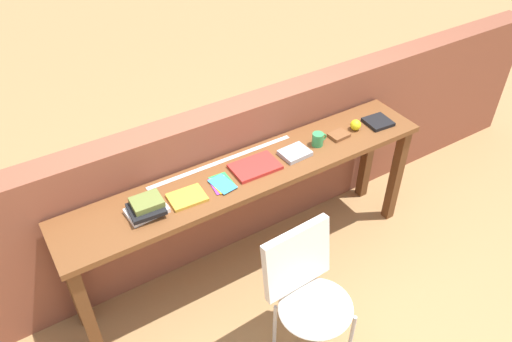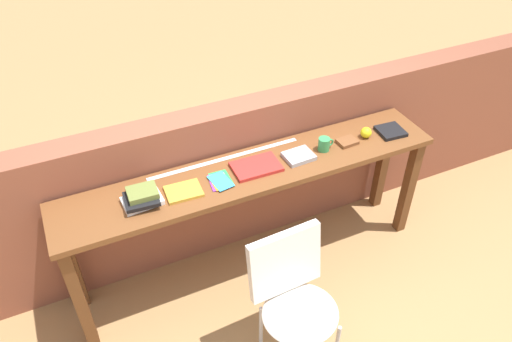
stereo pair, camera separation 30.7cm
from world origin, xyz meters
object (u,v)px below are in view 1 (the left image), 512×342
object	(u,v)px
leather_journal_brown	(339,135)
magazine_cycling	(187,197)
chair_white_moulded	(309,291)
pamphlet_pile_colourful	(222,184)
mug	(318,139)
book_stack_leftmost	(147,207)
book_repair_rightmost	(378,122)
sports_ball_small	(356,125)
book_open_centre	(255,167)

from	to	relation	value
leather_journal_brown	magazine_cycling	bearing A→B (deg)	178.06
chair_white_moulded	pamphlet_pile_colourful	distance (m)	0.81
mug	book_stack_leftmost	bearing A→B (deg)	-179.43
mug	book_repair_rightmost	world-z (taller)	mug
chair_white_moulded	pamphlet_pile_colourful	xyz separation A→B (m)	(-0.15, 0.71, 0.36)
leather_journal_brown	book_stack_leftmost	bearing A→B (deg)	177.43
chair_white_moulded	book_stack_leftmost	world-z (taller)	book_stack_leftmost
magazine_cycling	book_repair_rightmost	world-z (taller)	book_repair_rightmost
sports_ball_small	book_repair_rightmost	size ratio (longest dim) A/B	0.43
pamphlet_pile_colourful	chair_white_moulded	bearing A→B (deg)	-77.80
magazine_cycling	book_repair_rightmost	size ratio (longest dim) A/B	1.21
book_open_centre	pamphlet_pile_colourful	bearing A→B (deg)	-171.90
pamphlet_pile_colourful	book_stack_leftmost	bearing A→B (deg)	178.99
pamphlet_pile_colourful	book_repair_rightmost	distance (m)	1.26
chair_white_moulded	book_open_centre	distance (m)	0.83
book_stack_leftmost	book_repair_rightmost	distance (m)	1.73
magazine_cycling	book_open_centre	world-z (taller)	book_open_centre
chair_white_moulded	mug	distance (m)	1.02
pamphlet_pile_colourful	book_repair_rightmost	world-z (taller)	book_repair_rightmost
chair_white_moulded	leather_journal_brown	world-z (taller)	leather_journal_brown
magazine_cycling	pamphlet_pile_colourful	xyz separation A→B (m)	(0.23, 0.00, -0.00)
book_repair_rightmost	pamphlet_pile_colourful	bearing A→B (deg)	-175.61
chair_white_moulded	magazine_cycling	xyz separation A→B (m)	(-0.39, 0.70, 0.36)
book_stack_leftmost	book_repair_rightmost	bearing A→B (deg)	-0.33
book_stack_leftmost	mug	bearing A→B (deg)	0.57
book_stack_leftmost	sports_ball_small	distance (m)	1.55
book_stack_leftmost	sports_ball_small	xyz separation A→B (m)	(1.55, 0.02, -0.00)
sports_ball_small	magazine_cycling	bearing A→B (deg)	-178.74
chair_white_moulded	pamphlet_pile_colourful	size ratio (longest dim) A/B	4.53
chair_white_moulded	sports_ball_small	xyz separation A→B (m)	(0.92, 0.73, 0.39)
chair_white_moulded	sports_ball_small	distance (m)	1.24
book_stack_leftmost	book_open_centre	size ratio (longest dim) A/B	0.77
leather_journal_brown	book_open_centre	bearing A→B (deg)	176.07
book_open_centre	sports_ball_small	size ratio (longest dim) A/B	3.98
book_open_centre	sports_ball_small	xyz separation A→B (m)	(0.82, -0.00, 0.03)
book_stack_leftmost	sports_ball_small	size ratio (longest dim) A/B	3.07
chair_white_moulded	book_repair_rightmost	world-z (taller)	book_repair_rightmost
pamphlet_pile_colourful	leather_journal_brown	xyz separation A→B (m)	(0.92, 0.02, 0.01)
book_open_centre	sports_ball_small	distance (m)	0.82
sports_ball_small	book_stack_leftmost	bearing A→B (deg)	-179.34
magazine_cycling	book_open_centre	distance (m)	0.49
book_open_centre	sports_ball_small	world-z (taller)	sports_ball_small
chair_white_moulded	book_stack_leftmost	xyz separation A→B (m)	(-0.63, 0.71, 0.39)
chair_white_moulded	leather_journal_brown	bearing A→B (deg)	43.43
pamphlet_pile_colourful	book_open_centre	world-z (taller)	book_open_centre
book_stack_leftmost	book_repair_rightmost	world-z (taller)	book_stack_leftmost
mug	sports_ball_small	bearing A→B (deg)	1.00
leather_journal_brown	sports_ball_small	xyz separation A→B (m)	(0.15, 0.01, 0.03)
sports_ball_small	mug	bearing A→B (deg)	-179.00
book_stack_leftmost	leather_journal_brown	world-z (taller)	book_stack_leftmost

